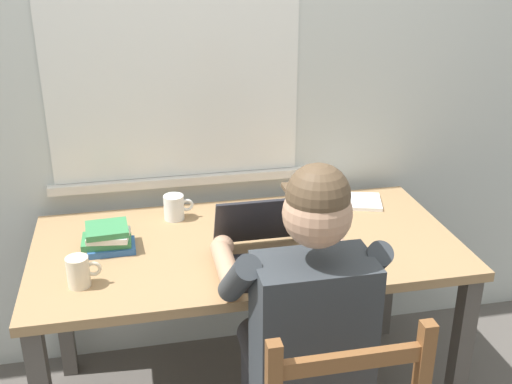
% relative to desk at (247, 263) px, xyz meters
% --- Properties ---
extents(back_wall, '(6.00, 0.08, 2.60)m').
position_rel_desk_xyz_m(back_wall, '(-0.00, 0.47, 0.65)').
color(back_wall, beige).
rests_on(back_wall, ground).
extents(desk, '(1.56, 0.78, 0.74)m').
position_rel_desk_xyz_m(desk, '(0.00, 0.00, 0.00)').
color(desk, '#9E7A51').
rests_on(desk, ground).
extents(seated_person, '(0.50, 0.60, 1.25)m').
position_rel_desk_xyz_m(seated_person, '(0.08, -0.46, 0.04)').
color(seated_person, '#33383D').
rests_on(seated_person, ground).
extents(laptop, '(0.33, 0.34, 0.21)m').
position_rel_desk_xyz_m(laptop, '(0.04, -0.16, 0.14)').
color(laptop, '#232328').
rests_on(laptop, desk).
extents(computer_mouse, '(0.06, 0.10, 0.03)m').
position_rel_desk_xyz_m(computer_mouse, '(0.32, -0.24, 0.11)').
color(computer_mouse, black).
rests_on(computer_mouse, desk).
extents(coffee_mug_white, '(0.12, 0.08, 0.10)m').
position_rel_desk_xyz_m(coffee_mug_white, '(-0.24, 0.26, 0.14)').
color(coffee_mug_white, white).
rests_on(coffee_mug_white, desk).
extents(coffee_mug_dark, '(0.12, 0.08, 0.09)m').
position_rel_desk_xyz_m(coffee_mug_dark, '(0.18, 0.06, 0.14)').
color(coffee_mug_dark, '#2D384C').
rests_on(coffee_mug_dark, desk).
extents(coffee_mug_spare, '(0.11, 0.07, 0.10)m').
position_rel_desk_xyz_m(coffee_mug_spare, '(-0.59, -0.19, 0.14)').
color(coffee_mug_spare, beige).
rests_on(coffee_mug_spare, desk).
extents(book_stack_main, '(0.19, 0.15, 0.09)m').
position_rel_desk_xyz_m(book_stack_main, '(-0.50, 0.04, 0.13)').
color(book_stack_main, '#2D5B9E').
rests_on(book_stack_main, desk).
extents(paper_pile_near_laptop, '(0.27, 0.23, 0.02)m').
position_rel_desk_xyz_m(paper_pile_near_laptop, '(0.51, 0.26, 0.10)').
color(paper_pile_near_laptop, white).
rests_on(paper_pile_near_laptop, desk).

